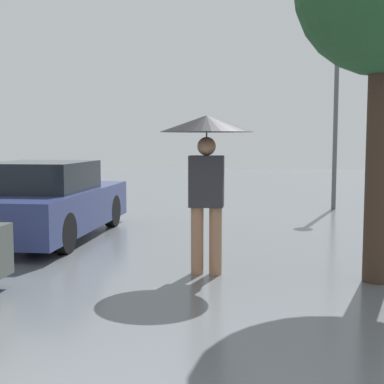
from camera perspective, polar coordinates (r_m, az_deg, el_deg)
The scene contains 3 objects.
pedestrian at distance 6.58m, azimuth 1.56°, elevation 4.80°, with size 1.16×1.16×1.98m.
parked_car_farthest at distance 9.50m, azimuth -15.31°, elevation -1.08°, with size 1.76×4.08×1.31m.
street_lamp at distance 13.49m, azimuth 15.16°, elevation 11.22°, with size 0.36×0.36×4.28m.
Camera 1 is at (0.41, -1.53, 1.67)m, focal length 50.00 mm.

